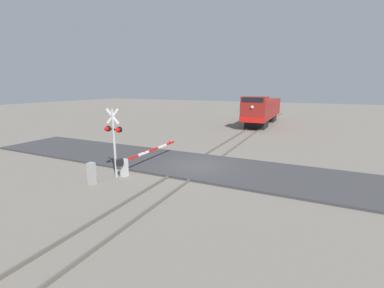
# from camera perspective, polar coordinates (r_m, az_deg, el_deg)

# --- Properties ---
(ground_plane) EXTENTS (160.00, 160.00, 0.00)m
(ground_plane) POSITION_cam_1_polar(r_m,az_deg,el_deg) (18.00, 1.34, -5.00)
(ground_plane) COLOR slate
(rail_track_left) EXTENTS (0.08, 80.00, 0.15)m
(rail_track_left) POSITION_cam_1_polar(r_m,az_deg,el_deg) (18.27, -0.72, -4.48)
(rail_track_left) COLOR #59544C
(rail_track_left) RESTS_ON ground_plane
(rail_track_right) EXTENTS (0.08, 80.00, 0.15)m
(rail_track_right) POSITION_cam_1_polar(r_m,az_deg,el_deg) (17.71, 3.47, -5.06)
(rail_track_right) COLOR #59544C
(rail_track_right) RESTS_ON ground_plane
(road_surface) EXTENTS (36.00, 5.68, 0.15)m
(road_surface) POSITION_cam_1_polar(r_m,az_deg,el_deg) (17.98, 1.34, -4.77)
(road_surface) COLOR #38383A
(road_surface) RESTS_ON ground_plane
(locomotive) EXTENTS (3.06, 14.29, 4.20)m
(locomotive) POSITION_cam_1_polar(r_m,az_deg,el_deg) (39.27, 15.22, 7.27)
(locomotive) COLOR black
(locomotive) RESTS_ON ground_plane
(crossing_signal) EXTENTS (1.18, 0.33, 4.19)m
(crossing_signal) POSITION_cam_1_polar(r_m,az_deg,el_deg) (16.00, -16.86, 1.90)
(crossing_signal) COLOR #ADADB2
(crossing_signal) RESTS_ON ground_plane
(crossing_gate) EXTENTS (0.36, 6.72, 1.19)m
(crossing_gate) POSITION_cam_1_polar(r_m,az_deg,el_deg) (17.20, -12.54, -3.51)
(crossing_gate) COLOR silver
(crossing_gate) RESTS_ON ground_plane
(utility_cabinet) EXTENTS (0.36, 0.35, 1.25)m
(utility_cabinet) POSITION_cam_1_polar(r_m,az_deg,el_deg) (15.77, -21.20, -6.05)
(utility_cabinet) COLOR #999993
(utility_cabinet) RESTS_ON ground_plane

